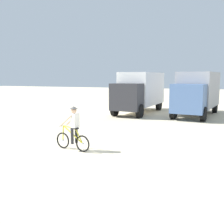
% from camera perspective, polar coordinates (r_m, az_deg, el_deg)
% --- Properties ---
extents(ground_plane, '(120.00, 120.00, 0.00)m').
position_cam_1_polar(ground_plane, '(10.62, -8.05, -8.94)').
color(ground_plane, beige).
extents(box_truck_avon_van, '(2.87, 6.91, 3.35)m').
position_cam_1_polar(box_truck_avon_van, '(22.50, 5.92, 4.62)').
color(box_truck_avon_van, white).
rests_on(box_truck_avon_van, ground).
extents(box_truck_grey_hauler, '(3.23, 7.00, 3.35)m').
position_cam_1_polar(box_truck_grey_hauler, '(21.76, 17.67, 4.21)').
color(box_truck_grey_hauler, '#9E9EA3').
rests_on(box_truck_grey_hauler, ground).
extents(cyclist_orange_shirt, '(1.71, 0.55, 1.82)m').
position_cam_1_polar(cyclist_orange_shirt, '(11.01, -8.22, -3.81)').
color(cyclist_orange_shirt, black).
rests_on(cyclist_orange_shirt, ground).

